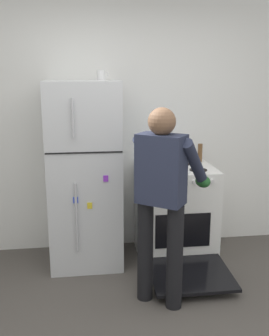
{
  "coord_description": "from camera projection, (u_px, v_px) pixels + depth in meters",
  "views": [
    {
      "loc": [
        -0.41,
        -2.1,
        1.84
      ],
      "look_at": [
        0.05,
        1.32,
        1.0
      ],
      "focal_mm": 41.69,
      "sensor_mm": 36.0,
      "label": 1
    }
  ],
  "objects": [
    {
      "name": "coffee_mug",
      "position": [
        101.0,
        75.0,
        3.61
      ],
      "size": [
        0.11,
        0.08,
        0.1
      ],
      "color": "silver",
      "rests_on": "refrigerator"
    },
    {
      "name": "kitchen_wall_back",
      "position": [
        122.0,
        122.0,
        4.07
      ],
      "size": [
        6.0,
        0.1,
        2.7
      ],
      "primitive_type": "cube",
      "color": "white",
      "rests_on": "ground"
    },
    {
      "name": "person_cook",
      "position": [
        163.0,
        190.0,
        3.03
      ],
      "size": [
        0.68,
        0.72,
        1.6
      ],
      "color": "black",
      "rests_on": "ground"
    },
    {
      "name": "stove_range",
      "position": [
        175.0,
        213.0,
        3.96
      ],
      "size": [
        0.76,
        1.24,
        0.94
      ],
      "color": "white",
      "rests_on": "ground"
    },
    {
      "name": "pepper_mill",
      "position": [
        200.0,
        153.0,
        4.08
      ],
      "size": [
        0.05,
        0.05,
        0.19
      ],
      "primitive_type": "cylinder",
      "color": "brown",
      "rests_on": "stove_range"
    },
    {
      "name": "red_pot",
      "position": [
        162.0,
        161.0,
        3.78
      ],
      "size": [
        0.35,
        0.25,
        0.14
      ],
      "color": "#19479E",
      "rests_on": "stove_range"
    },
    {
      "name": "refrigerator",
      "position": [
        85.0,
        175.0,
        3.76
      ],
      "size": [
        0.68,
        0.72,
        1.78
      ],
      "color": "silver",
      "rests_on": "ground"
    }
  ]
}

